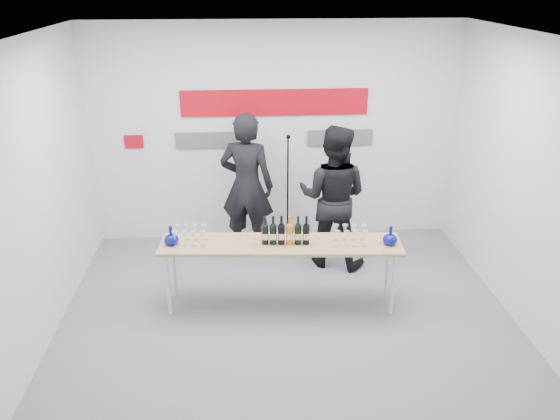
{
  "coord_description": "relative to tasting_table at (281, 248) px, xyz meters",
  "views": [
    {
      "loc": [
        -0.45,
        -5.23,
        3.52
      ],
      "look_at": [
        -0.06,
        0.22,
        1.15
      ],
      "focal_mm": 35.0,
      "sensor_mm": 36.0,
      "label": 1
    }
  ],
  "objects": [
    {
      "name": "presenter_right",
      "position": [
        0.73,
        0.97,
        0.19
      ],
      "size": [
        1.1,
        0.99,
        1.86
      ],
      "primitive_type": "imported",
      "rotation": [
        0.0,
        0.0,
        2.76
      ],
      "color": "black",
      "rests_on": "ground"
    },
    {
      "name": "signage",
      "position": [
        0.0,
        1.85,
        1.07
      ],
      "size": [
        3.38,
        0.02,
        0.79
      ],
      "color": "#AF0714",
      "rests_on": "back_wall"
    },
    {
      "name": "glasses_right",
      "position": [
        0.76,
        -0.05,
        0.15
      ],
      "size": [
        0.37,
        0.24,
        0.18
      ],
      "color": "silver",
      "rests_on": "tasting_table"
    },
    {
      "name": "back_wall",
      "position": [
        0.06,
        1.88,
        0.76
      ],
      "size": [
        5.0,
        0.04,
        3.0
      ],
      "primitive_type": "cube",
      "color": "silver",
      "rests_on": "ground"
    },
    {
      "name": "decanter_left",
      "position": [
        -1.19,
        0.06,
        0.17
      ],
      "size": [
        0.16,
        0.16,
        0.21
      ],
      "primitive_type": null,
      "color": "#070D87",
      "rests_on": "tasting_table"
    },
    {
      "name": "tasting_table",
      "position": [
        0.0,
        0.0,
        0.0
      ],
      "size": [
        2.69,
        0.72,
        0.8
      ],
      "rotation": [
        0.0,
        0.0,
        -0.07
      ],
      "color": "tan",
      "rests_on": "ground"
    },
    {
      "name": "mic_stand",
      "position": [
        0.18,
        1.23,
        -0.22
      ],
      "size": [
        0.2,
        0.2,
        1.69
      ],
      "rotation": [
        0.0,
        0.0,
        -0.4
      ],
      "color": "black",
      "rests_on": "ground"
    },
    {
      "name": "wine_bottles",
      "position": [
        0.05,
        -0.02,
        0.23
      ],
      "size": [
        0.53,
        0.11,
        0.33
      ],
      "rotation": [
        0.0,
        0.0,
        -0.07
      ],
      "color": "black",
      "rests_on": "tasting_table"
    },
    {
      "name": "glasses_left",
      "position": [
        -0.99,
        0.07,
        0.15
      ],
      "size": [
        0.37,
        0.24,
        0.18
      ],
      "color": "silver",
      "rests_on": "tasting_table"
    },
    {
      "name": "ground",
      "position": [
        0.06,
        -0.12,
        -0.74
      ],
      "size": [
        5.0,
        5.0,
        0.0
      ],
      "primitive_type": "plane",
      "color": "slate",
      "rests_on": "ground"
    },
    {
      "name": "decanter_right",
      "position": [
        1.19,
        -0.11,
        0.17
      ],
      "size": [
        0.16,
        0.16,
        0.21
      ],
      "primitive_type": null,
      "color": "#070D87",
      "rests_on": "tasting_table"
    },
    {
      "name": "presenter_left",
      "position": [
        -0.35,
        1.33,
        0.24
      ],
      "size": [
        0.81,
        0.64,
        1.95
      ],
      "primitive_type": "imported",
      "rotation": [
        0.0,
        0.0,
        2.86
      ],
      "color": "black",
      "rests_on": "ground"
    }
  ]
}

